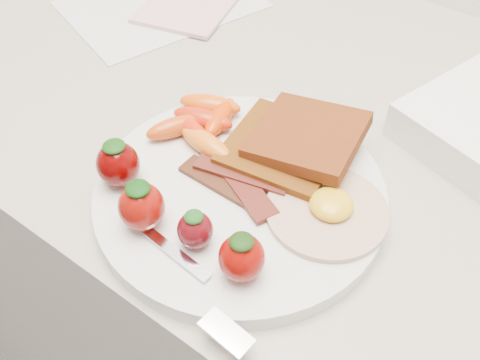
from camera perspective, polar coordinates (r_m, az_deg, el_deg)
The scene contains 11 objects.
counter at distance 0.96m, azimuth 5.17°, elevation -13.70°, with size 2.00×0.60×0.90m, color gray.
plate at distance 0.50m, azimuth -0.00°, elevation -1.49°, with size 0.27×0.27×0.02m, color silver.
toast_lower at distance 0.52m, azimuth 4.65°, elevation 3.40°, with size 0.10×0.10×0.01m, color #432206.
toast_upper at distance 0.52m, azimuth 7.20°, elevation 4.70°, with size 0.10×0.10×0.01m, color #331D0D.
fried_egg at distance 0.47m, azimuth 9.37°, elevation -3.09°, with size 0.14×0.14×0.02m.
bacon_strips at distance 0.49m, azimuth -0.40°, elevation -0.05°, with size 0.11×0.06×0.01m.
baby_carrots at distance 0.54m, azimuth -4.05°, elevation 6.10°, with size 0.10×0.10×0.02m.
strawberries at distance 0.45m, azimuth -8.08°, elevation -2.90°, with size 0.19×0.06×0.05m.
fork at distance 0.43m, azimuth -5.27°, elevation -10.76°, with size 0.16×0.05×0.00m.
paper_sheet at distance 0.80m, azimuth -8.40°, elevation 18.06°, with size 0.19×0.25×0.00m, color silver.
notepad at distance 0.80m, azimuth -4.95°, elevation 18.56°, with size 0.12×0.17×0.01m, color #D59CA8.
Camera 1 is at (0.21, 1.27, 1.28)m, focal length 40.00 mm.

